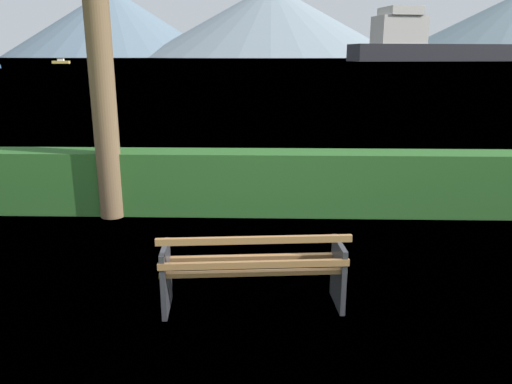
{
  "coord_description": "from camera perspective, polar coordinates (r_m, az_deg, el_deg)",
  "views": [
    {
      "loc": [
        0.17,
        -4.6,
        2.49
      ],
      "look_at": [
        0.0,
        1.08,
        0.91
      ],
      "focal_mm": 34.78,
      "sensor_mm": 36.0,
      "label": 1
    }
  ],
  "objects": [
    {
      "name": "ground_plane",
      "position": [
        5.23,
        -0.35,
        -12.88
      ],
      "size": [
        1400.0,
        1400.0,
        0.0
      ],
      "primitive_type": "plane",
      "color": "olive"
    },
    {
      "name": "park_bench",
      "position": [
        4.99,
        -0.32,
        -8.87
      ],
      "size": [
        1.86,
        0.72,
        0.87
      ],
      "color": "olive",
      "rests_on": "ground_plane"
    },
    {
      "name": "sailboat_mid",
      "position": [
        166.04,
        -21.52,
        13.76
      ],
      "size": [
        5.09,
        2.18,
        1.47
      ],
      "color": "gold",
      "rests_on": "water_surface"
    },
    {
      "name": "distant_hills",
      "position": [
        569.54,
        4.61,
        18.85
      ],
      "size": [
        698.72,
        313.1,
        76.04
      ],
      "color": "slate",
      "rests_on": "ground_plane"
    },
    {
      "name": "cargo_ship_large",
      "position": [
        233.27,
        21.96,
        15.25
      ],
      "size": [
        108.21,
        36.68,
        21.24
      ],
      "color": "#232328",
      "rests_on": "water_surface"
    },
    {
      "name": "hedge_row",
      "position": [
        7.99,
        0.43,
        1.11
      ],
      "size": [
        12.57,
        0.62,
        1.01
      ],
      "primitive_type": "cube",
      "color": "#285B23",
      "rests_on": "ground_plane"
    },
    {
      "name": "water_surface",
      "position": [
        312.83,
        1.69,
        15.01
      ],
      "size": [
        620.0,
        620.0,
        0.0
      ],
      "primitive_type": "plane",
      "color": "#6B8EA3",
      "rests_on": "ground_plane"
    }
  ]
}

